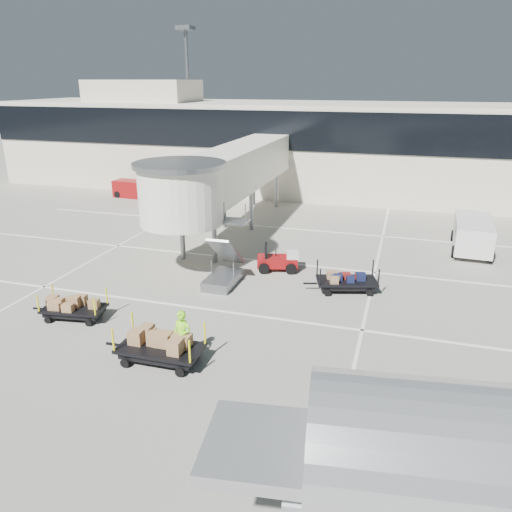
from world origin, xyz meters
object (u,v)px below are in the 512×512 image
object	(u,v)px
baggage_tug	(279,261)
minivan	(473,232)
box_cart_near	(163,348)
box_cart_far	(77,308)
ground_worker	(182,335)
suitcase_cart	(346,281)
belt_loader	(135,189)

from	to	relation	value
baggage_tug	minivan	bearing A→B (deg)	18.49
box_cart_near	box_cart_far	size ratio (longest dim) A/B	1.15
minivan	ground_worker	bearing A→B (deg)	-121.63
suitcase_cart	box_cart_near	xyz separation A→B (m)	(-5.62, -8.72, 0.09)
minivan	suitcase_cart	bearing A→B (deg)	-124.40
baggage_tug	box_cart_near	bearing A→B (deg)	-113.60
baggage_tug	box_cart_far	distance (m)	10.93
box_cart_far	suitcase_cart	bearing A→B (deg)	22.29
box_cart_near	ground_worker	distance (m)	0.82
minivan	belt_loader	world-z (taller)	belt_loader
baggage_tug	belt_loader	distance (m)	21.86
suitcase_cart	minivan	world-z (taller)	minivan
minivan	box_cart_far	bearing A→B (deg)	-136.22
ground_worker	belt_loader	distance (m)	28.74
baggage_tug	suitcase_cart	distance (m)	4.35
suitcase_cart	ground_worker	bearing A→B (deg)	-137.85
suitcase_cart	ground_worker	xyz separation A→B (m)	(-5.04, -8.28, 0.47)
baggage_tug	minivan	distance (m)	12.60
box_cart_near	minivan	world-z (taller)	minivan
baggage_tug	box_cart_near	size ratio (longest dim) A/B	0.63
ground_worker	minivan	distance (m)	20.60
baggage_tug	box_cart_far	size ratio (longest dim) A/B	0.72
minivan	belt_loader	size ratio (longest dim) A/B	1.27
box_cart_far	ground_worker	xyz separation A→B (m)	(5.91, -1.74, 0.47)
suitcase_cart	box_cart_far	xyz separation A→B (m)	(-10.95, -6.54, -0.00)
box_cart_near	suitcase_cart	bearing A→B (deg)	56.52
suitcase_cart	box_cart_far	bearing A→B (deg)	-165.68
box_cart_far	box_cart_near	bearing A→B (deg)	-30.76
ground_worker	suitcase_cart	bearing A→B (deg)	63.74
baggage_tug	suitcase_cart	bearing A→B (deg)	-39.66
box_cart_far	belt_loader	distance (m)	24.37
box_cart_far	ground_worker	distance (m)	6.18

